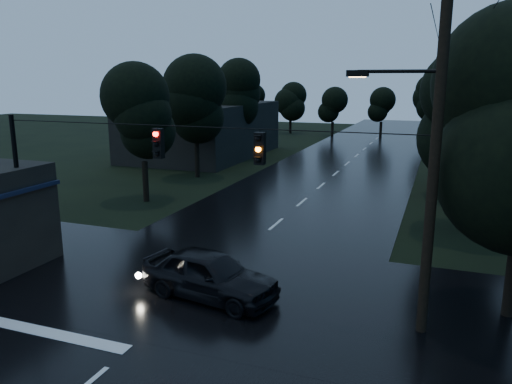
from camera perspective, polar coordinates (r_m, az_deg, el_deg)
The scene contains 14 objects.
main_road at distance 35.00m, azimuth 7.44°, elevation 0.66°, with size 12.00×120.00×0.02m, color black.
cross_street at distance 18.65m, azimuth -5.56°, elevation -10.30°, with size 60.00×9.00×0.02m, color black.
building_far_left at distance 48.70m, azimuth -6.03°, elevation 7.09°, with size 10.00×16.00×5.00m, color black.
utility_pole_main at distance 14.51m, azimuth 19.41°, elevation 3.99°, with size 3.50×0.30×10.00m.
utility_pole_far at distance 31.55m, azimuth 21.69°, elevation 5.68°, with size 2.00×0.30×7.50m.
anchor_pole_left at distance 21.31m, azimuth -25.43°, elevation -0.09°, with size 0.18×0.18×6.00m, color black.
span_signals at distance 16.14m, azimuth -5.76°, elevation 5.42°, with size 15.00×0.37×1.12m.
tree_left_a at distance 30.41m, azimuth -12.88°, elevation 8.61°, with size 3.92×3.92×8.26m.
tree_left_b at distance 37.59m, azimuth -6.92°, elevation 10.16°, with size 4.20×4.20×8.85m.
tree_left_c at distance 46.91m, azimuth -1.89°, elevation 11.21°, with size 4.48×4.48×9.44m.
tree_right_a at distance 25.45m, azimuth 23.76°, elevation 7.95°, with size 4.20×4.20×8.85m.
tree_right_b at distance 33.44m, azimuth 24.20°, elevation 9.47°, with size 4.48×4.48×9.44m.
tree_right_c at distance 43.45m, azimuth 24.31°, elevation 10.47°, with size 4.76×4.76×10.03m.
car at distance 17.19m, azimuth -5.32°, elevation -9.36°, with size 1.97×4.88×1.66m, color black.
Camera 1 is at (7.65, -3.36, 7.30)m, focal length 35.00 mm.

